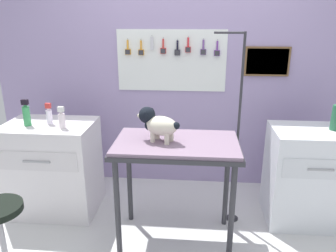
# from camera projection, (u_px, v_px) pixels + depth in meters

# --- Properties ---
(rear_wall_panel) EXTENTS (4.00, 0.11, 2.30)m
(rear_wall_panel) POSITION_uv_depth(u_px,v_px,m) (183.00, 80.00, 3.43)
(rear_wall_panel) COLOR #A18EBC
(rear_wall_panel) RESTS_ON ground
(grooming_table) EXTENTS (0.98, 0.58, 0.88)m
(grooming_table) POSITION_uv_depth(u_px,v_px,m) (176.00, 153.00, 2.54)
(grooming_table) COLOR #2D2D33
(grooming_table) RESTS_ON ground
(grooming_arm) EXTENTS (0.30, 0.11, 1.68)m
(grooming_arm) POSITION_uv_depth(u_px,v_px,m) (237.00, 140.00, 2.80)
(grooming_arm) COLOR #2D2D33
(grooming_arm) RESTS_ON ground
(dog) EXTENTS (0.35, 0.24, 0.26)m
(dog) POSITION_uv_depth(u_px,v_px,m) (157.00, 124.00, 2.48)
(dog) COLOR beige
(dog) RESTS_ON grooming_table
(counter_left) EXTENTS (0.80, 0.58, 0.87)m
(counter_left) POSITION_uv_depth(u_px,v_px,m) (53.00, 167.00, 3.09)
(counter_left) COLOR silver
(counter_left) RESTS_ON ground
(cabinet_right) EXTENTS (0.68, 0.54, 0.87)m
(cabinet_right) POSITION_uv_depth(u_px,v_px,m) (307.00, 176.00, 2.92)
(cabinet_right) COLOR silver
(cabinet_right) RESTS_ON ground
(spray_bottle_tall) EXTENTS (0.06, 0.06, 0.24)m
(spray_bottle_tall) POSITION_uv_depth(u_px,v_px,m) (26.00, 114.00, 2.87)
(spray_bottle_tall) COLOR #399D57
(spray_bottle_tall) RESTS_ON counter_left
(pump_bottle_white) EXTENTS (0.06, 0.06, 0.19)m
(pump_bottle_white) POSITION_uv_depth(u_px,v_px,m) (62.00, 119.00, 2.81)
(pump_bottle_white) COLOR white
(pump_bottle_white) RESTS_ON counter_left
(shampoo_bottle) EXTENTS (0.05, 0.05, 0.19)m
(shampoo_bottle) POSITION_uv_depth(u_px,v_px,m) (49.00, 115.00, 2.92)
(shampoo_bottle) COLOR white
(shampoo_bottle) RESTS_ON counter_left
(soda_bottle) EXTENTS (0.07, 0.07, 0.25)m
(soda_bottle) POSITION_uv_depth(u_px,v_px,m) (336.00, 117.00, 2.75)
(soda_bottle) COLOR #266442
(soda_bottle) RESTS_ON cabinet_right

